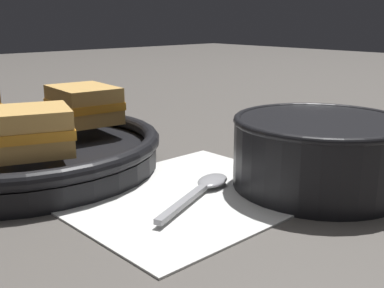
% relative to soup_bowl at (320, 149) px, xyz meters
% --- Properties ---
extents(ground_plane, '(4.00, 4.00, 0.00)m').
position_rel_soup_bowl_xyz_m(ground_plane, '(-0.09, 0.07, -0.04)').
color(ground_plane, '#56514C').
extents(napkin, '(0.25, 0.21, 0.00)m').
position_rel_soup_bowl_xyz_m(napkin, '(-0.12, 0.07, -0.04)').
color(napkin, white).
rests_on(napkin, ground_plane).
extents(soup_bowl, '(0.18, 0.18, 0.08)m').
position_rel_soup_bowl_xyz_m(soup_bowl, '(0.00, 0.00, 0.00)').
color(soup_bowl, black).
rests_on(soup_bowl, ground_plane).
extents(spoon, '(0.14, 0.07, 0.01)m').
position_rel_soup_bowl_xyz_m(spoon, '(-0.10, 0.07, -0.03)').
color(spoon, '#9E9EA3').
rests_on(spoon, napkin).
extents(skillet, '(0.32, 0.32, 0.04)m').
position_rel_soup_bowl_xyz_m(skillet, '(-0.20, 0.27, -0.02)').
color(skillet, black).
rests_on(skillet, ground_plane).
extents(sandwich_near_right, '(0.11, 0.10, 0.05)m').
position_rel_soup_bowl_xyz_m(sandwich_near_right, '(-0.23, 0.19, 0.02)').
color(sandwich_near_right, tan).
rests_on(sandwich_near_right, skillet).
extents(sandwich_far_left, '(0.08, 0.10, 0.05)m').
position_rel_soup_bowl_xyz_m(sandwich_far_left, '(-0.11, 0.28, 0.02)').
color(sandwich_far_left, tan).
rests_on(sandwich_far_left, skillet).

